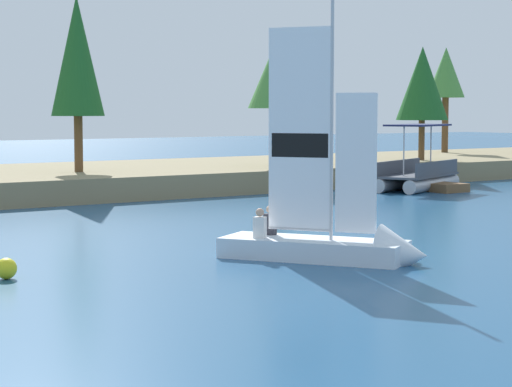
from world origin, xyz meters
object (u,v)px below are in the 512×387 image
Objects in this scene: shoreline_tree_right at (446,74)px; channel_buoy at (6,269)px; pontoon_boat at (417,175)px; shoreline_tree_midright at (422,84)px; sailboat at (344,243)px; shoreline_tree_centre at (281,69)px; wooden_dock at (419,185)px; shoreline_tree_midleft at (77,57)px.

shoreline_tree_right is 14.02× the size of channel_buoy.
pontoon_boat is at bearing 26.78° from channel_buoy.
channel_buoy is at bearing -149.50° from shoreline_tree_midright.
sailboat is 1.22× the size of pontoon_boat.
wooden_dock is (4.40, -4.42, -5.21)m from shoreline_tree_centre.
pontoon_boat is at bearing -139.80° from shoreline_tree_right.
shoreline_tree_midright is at bearing 44.75° from wooden_dock.
sailboat is (-11.80, -18.56, -4.96)m from shoreline_tree_centre.
shoreline_tree_midleft is at bearing 61.17° from channel_buoy.
sailboat reaches higher than wooden_dock.
shoreline_tree_midleft is at bearing -170.20° from shoreline_tree_right.
shoreline_tree_midright is 0.92× the size of shoreline_tree_right.
shoreline_tree_right reaches higher than wooden_dock.
wooden_dock is 0.71× the size of sailboat.
wooden_dock is at bearing -139.68° from shoreline_tree_right.
shoreline_tree_midright reaches higher than channel_buoy.
shoreline_tree_midright is at bearing 20.71° from pontoon_boat.
shoreline_tree_midleft is 1.15× the size of shoreline_tree_right.
pontoon_boat is at bearing -146.10° from wooden_dock.
channel_buoy is (-23.35, -11.78, -0.43)m from pontoon_boat.
shoreline_tree_midleft reaches higher than shoreline_tree_right.
shoreline_tree_midleft is at bearing 140.96° from sailboat.
shoreline_tree_midleft is 16.19× the size of channel_buoy.
shoreline_tree_midleft is 15.97m from wooden_dock.
channel_buoy is (-19.22, -16.38, -5.17)m from shoreline_tree_centre.
shoreline_tree_centre is 13.87× the size of channel_buoy.
wooden_dock is at bearing -135.25° from shoreline_tree_midright.
pontoon_boat is 12.33× the size of channel_buoy.
shoreline_tree_midleft reaches higher than shoreline_tree_midright.
channel_buoy is (-28.45, -16.76, -4.65)m from shoreline_tree_midright.
sailboat is at bearing -138.01° from shoreline_tree_midright.
sailboat is 21.19m from pontoon_boat.
shoreline_tree_right is 38.21m from sailboat.
shoreline_tree_right is (7.62, 5.78, 0.82)m from shoreline_tree_midright.
shoreline_tree_right is at bearing 16.64° from pontoon_boat.
shoreline_tree_right is at bearing 37.17° from shoreline_tree_midright.
shoreline_tree_midleft is 9.44m from shoreline_tree_centre.
shoreline_tree_centre is at bearing -159.94° from shoreline_tree_right.
pontoon_boat is (-5.11, -4.98, -4.22)m from shoreline_tree_midright.
shoreline_tree_midleft reaches higher than pontoon_boat.
pontoon_boat is (4.13, -4.60, -4.74)m from shoreline_tree_centre.
shoreline_tree_midright is 28.66m from sailboat.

